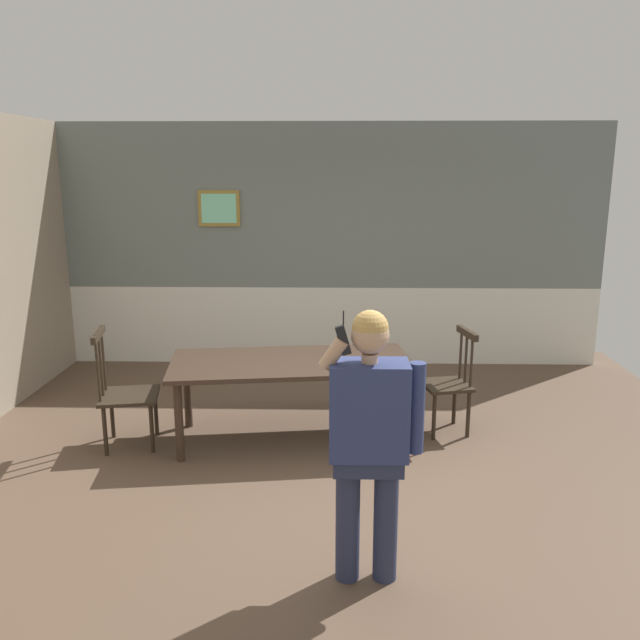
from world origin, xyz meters
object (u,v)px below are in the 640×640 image
object	(u,v)px
person_figure	(370,431)
chair_by_doorway	(124,392)
chair_near_window	(450,383)
dining_table	(291,368)

from	to	relation	value
person_figure	chair_by_doorway	bearing A→B (deg)	-42.88
chair_near_window	person_figure	distance (m)	2.40
chair_by_doorway	person_figure	world-z (taller)	person_figure
dining_table	chair_by_doorway	world-z (taller)	chair_by_doorway
chair_near_window	dining_table	bearing A→B (deg)	85.42
dining_table	person_figure	world-z (taller)	person_figure
chair_near_window	person_figure	size ratio (longest dim) A/B	0.59
dining_table	person_figure	bearing A→B (deg)	-74.05
dining_table	chair_by_doorway	xyz separation A→B (m)	(-1.42, -0.19, -0.16)
chair_near_window	chair_by_doorway	size ratio (longest dim) A/B	0.92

